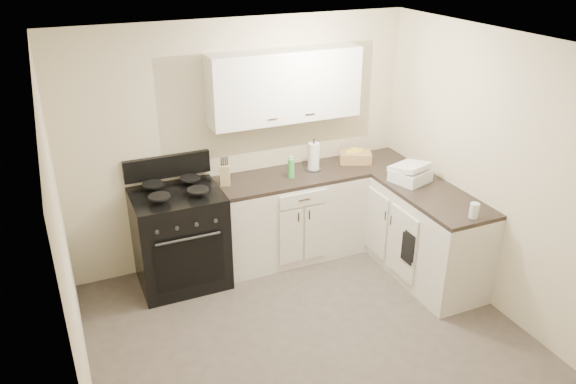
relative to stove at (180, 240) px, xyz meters
name	(u,v)px	position (x,y,z in m)	size (l,w,h in m)	color
floor	(317,348)	(0.78, -1.48, -0.46)	(3.60, 3.60, 0.00)	#473F38
ceiling	(325,51)	(0.78, -1.48, 2.04)	(3.60, 3.60, 0.00)	white
wall_back	(242,143)	(0.78, 0.32, 0.79)	(3.60, 3.60, 0.00)	beige
wall_right	(504,180)	(2.58, -1.48, 0.79)	(3.60, 3.60, 0.00)	beige
wall_left	(69,270)	(-1.02, -1.48, 0.79)	(3.60, 3.60, 0.00)	beige
wall_front	(484,373)	(0.78, -3.28, 0.79)	(3.60, 3.60, 0.00)	beige
base_cabinets_back	(291,217)	(1.21, 0.02, -0.01)	(1.55, 0.60, 0.90)	silver
base_cabinets_right	(411,225)	(2.28, -0.63, -0.01)	(0.60, 1.90, 0.90)	silver
countertop_back	(291,177)	(1.21, 0.02, 0.46)	(1.55, 0.60, 0.04)	black
countertop_right	(415,184)	(2.28, -0.63, 0.46)	(0.60, 1.90, 0.04)	black
upper_cabinets	(285,86)	(1.21, 0.18, 1.38)	(1.55, 0.30, 0.70)	white
stove	(180,240)	(0.00, 0.00, 0.00)	(0.85, 0.72, 1.02)	black
knife_block	(225,175)	(0.51, 0.07, 0.58)	(0.09, 0.08, 0.21)	#D5BA83
paper_towel	(314,157)	(1.48, 0.07, 0.63)	(0.12, 0.12, 0.29)	white
soap_bottle	(291,168)	(1.18, -0.02, 0.58)	(0.07, 0.07, 0.20)	green
wicker_basket	(355,157)	(2.00, 0.09, 0.54)	(0.34, 0.22, 0.11)	tan
countertop_grill	(410,175)	(2.24, -0.59, 0.54)	(0.34, 0.31, 0.12)	white
glass_jar	(474,210)	(2.29, -1.48, 0.55)	(0.08, 0.08, 0.14)	silver
oven_mitt_near	(409,246)	(1.96, -1.06, 0.04)	(0.02, 0.16, 0.28)	black
oven_mitt_far	(408,249)	(1.96, -1.03, 0.00)	(0.02, 0.17, 0.29)	black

